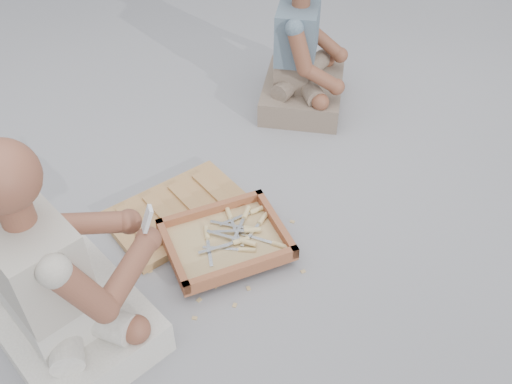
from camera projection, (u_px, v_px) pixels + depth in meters
ground at (273, 264)px, 2.38m from camera, size 60.00×60.00×0.00m
carved_panel at (179, 212)px, 2.57m from camera, size 0.62×0.43×0.04m
tool_tray at (226, 241)px, 2.39m from camera, size 0.56×0.49×0.06m
chisel_0 at (253, 212)px, 2.50m from camera, size 0.22×0.04×0.02m
chisel_1 at (247, 230)px, 2.41m from camera, size 0.20×0.13×0.02m
chisel_2 at (261, 222)px, 2.46m from camera, size 0.21×0.11×0.02m
chisel_3 at (243, 241)px, 2.36m from camera, size 0.14×0.19×0.02m
chisel_4 at (245, 216)px, 2.47m from camera, size 0.18×0.15×0.02m
chisel_5 at (230, 217)px, 2.48m from camera, size 0.08×0.21×0.02m
chisel_6 at (207, 237)px, 2.40m from camera, size 0.11×0.21×0.02m
chisel_7 at (247, 228)px, 2.43m from camera, size 0.16×0.18×0.02m
chisel_8 at (236, 242)px, 2.36m from camera, size 0.22×0.07×0.02m
chisel_9 at (275, 244)px, 2.37m from camera, size 0.13×0.19×0.02m
chisel_10 at (242, 250)px, 2.35m from camera, size 0.18×0.15×0.02m
wood_chip_0 at (292, 222)px, 2.55m from camera, size 0.02×0.02×0.00m
wood_chip_1 at (210, 198)px, 2.67m from camera, size 0.02×0.02×0.00m
wood_chip_2 at (261, 218)px, 2.57m from camera, size 0.02×0.02×0.00m
wood_chip_3 at (241, 249)px, 2.44m from camera, size 0.02×0.02×0.00m
wood_chip_4 at (248, 288)px, 2.28m from camera, size 0.02×0.02×0.00m
wood_chip_5 at (199, 300)px, 2.24m from camera, size 0.02×0.02×0.00m
wood_chip_6 at (235, 305)px, 2.22m from camera, size 0.02×0.02×0.00m
wood_chip_7 at (303, 271)px, 2.34m from camera, size 0.02×0.02×0.00m
wood_chip_8 at (195, 318)px, 2.18m from camera, size 0.02×0.02×0.00m
wood_chip_9 at (216, 286)px, 2.29m from camera, size 0.02×0.02×0.00m
wood_chip_10 at (295, 258)px, 2.40m from camera, size 0.02×0.02×0.00m
wood_chip_11 at (229, 268)px, 2.36m from camera, size 0.02×0.02×0.00m
wood_chip_12 at (150, 271)px, 2.34m from camera, size 0.02×0.02×0.00m
wood_chip_13 at (152, 219)px, 2.57m from camera, size 0.02×0.02×0.00m
wood_chip_14 at (170, 216)px, 2.58m from camera, size 0.02×0.02×0.00m
craftsman at (57, 284)px, 1.91m from camera, size 0.65×0.65×0.92m
companion at (302, 59)px, 3.06m from camera, size 0.68×0.68×0.84m
mobile_phone at (147, 219)px, 1.96m from camera, size 0.06×0.05×0.10m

